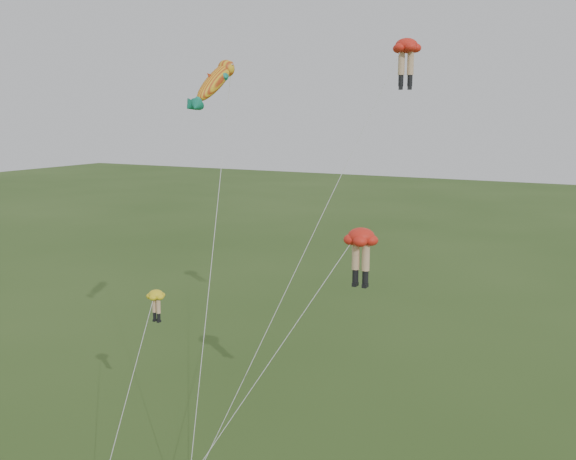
% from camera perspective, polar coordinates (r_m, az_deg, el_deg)
% --- Properties ---
extents(legs_kite_red_high, '(6.62, 13.79, 20.97)m').
position_cam_1_polar(legs_kite_red_high, '(35.69, 10.26, 15.09)').
color(legs_kite_red_high, red).
rests_on(legs_kite_red_high, ground).
extents(legs_kite_red_mid, '(6.50, 9.07, 11.93)m').
position_cam_1_polar(legs_kite_red_mid, '(29.34, 6.34, -1.23)').
color(legs_kite_red_mid, red).
rests_on(legs_kite_red_mid, ground).
extents(legs_kite_yellow, '(2.08, 6.99, 8.61)m').
position_cam_1_polar(legs_kite_yellow, '(31.82, -11.88, -6.66)').
color(legs_kite_yellow, yellow).
rests_on(legs_kite_yellow, ground).
extents(fish_kite, '(3.86, 9.02, 19.92)m').
position_cam_1_polar(fish_kite, '(32.25, -6.48, 12.84)').
color(fish_kite, yellow).
rests_on(fish_kite, ground).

